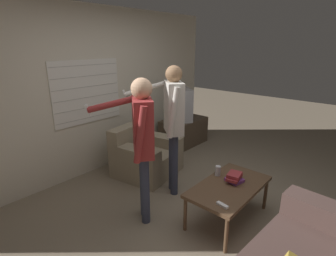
{
  "coord_description": "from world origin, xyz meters",
  "views": [
    {
      "loc": [
        -2.31,
        -1.51,
        2.0
      ],
      "look_at": [
        0.01,
        0.53,
        1.0
      ],
      "focal_mm": 28.0,
      "sensor_mm": 36.0,
      "label": 1
    }
  ],
  "objects_px": {
    "armchair_beige": "(145,155)",
    "person_left_standing": "(142,134)",
    "soda_can": "(218,171)",
    "spare_remote": "(222,205)",
    "coffee_table": "(229,188)",
    "book_stack": "(234,177)",
    "tv": "(184,104)",
    "person_right_standing": "(173,115)"
  },
  "relations": [
    {
      "from": "soda_can",
      "to": "coffee_table",
      "type": "bearing_deg",
      "value": -117.39
    },
    {
      "from": "coffee_table",
      "to": "tv",
      "type": "height_order",
      "value": "tv"
    },
    {
      "from": "person_right_standing",
      "to": "armchair_beige",
      "type": "bearing_deg",
      "value": 27.21
    },
    {
      "from": "person_left_standing",
      "to": "person_right_standing",
      "type": "bearing_deg",
      "value": -39.71
    },
    {
      "from": "person_left_standing",
      "to": "spare_remote",
      "type": "height_order",
      "value": "person_left_standing"
    },
    {
      "from": "armchair_beige",
      "to": "coffee_table",
      "type": "height_order",
      "value": "armchair_beige"
    },
    {
      "from": "coffee_table",
      "to": "person_left_standing",
      "type": "bearing_deg",
      "value": 130.44
    },
    {
      "from": "person_right_standing",
      "to": "spare_remote",
      "type": "bearing_deg",
      "value": -164.5
    },
    {
      "from": "armchair_beige",
      "to": "person_left_standing",
      "type": "bearing_deg",
      "value": 35.7
    },
    {
      "from": "coffee_table",
      "to": "tv",
      "type": "relative_size",
      "value": 1.67
    },
    {
      "from": "armchair_beige",
      "to": "book_stack",
      "type": "height_order",
      "value": "armchair_beige"
    },
    {
      "from": "soda_can",
      "to": "person_left_standing",
      "type": "bearing_deg",
      "value": 145.21
    },
    {
      "from": "book_stack",
      "to": "spare_remote",
      "type": "relative_size",
      "value": 1.92
    },
    {
      "from": "tv",
      "to": "spare_remote",
      "type": "relative_size",
      "value": 4.71
    },
    {
      "from": "tv",
      "to": "person_right_standing",
      "type": "distance_m",
      "value": 1.88
    },
    {
      "from": "book_stack",
      "to": "spare_remote",
      "type": "bearing_deg",
      "value": -164.33
    },
    {
      "from": "coffee_table",
      "to": "spare_remote",
      "type": "distance_m",
      "value": 0.44
    },
    {
      "from": "person_right_standing",
      "to": "book_stack",
      "type": "distance_m",
      "value": 1.08
    },
    {
      "from": "book_stack",
      "to": "spare_remote",
      "type": "height_order",
      "value": "book_stack"
    },
    {
      "from": "soda_can",
      "to": "tv",
      "type": "bearing_deg",
      "value": 48.72
    },
    {
      "from": "book_stack",
      "to": "spare_remote",
      "type": "xyz_separation_m",
      "value": [
        -0.52,
        -0.15,
        -0.04
      ]
    },
    {
      "from": "person_right_standing",
      "to": "spare_remote",
      "type": "xyz_separation_m",
      "value": [
        -0.45,
        -1.04,
        -0.65
      ]
    },
    {
      "from": "soda_can",
      "to": "book_stack",
      "type": "bearing_deg",
      "value": -90.9
    },
    {
      "from": "person_left_standing",
      "to": "spare_remote",
      "type": "bearing_deg",
      "value": -127.23
    },
    {
      "from": "armchair_beige",
      "to": "soda_can",
      "type": "xyz_separation_m",
      "value": [
        -0.07,
        -1.37,
        0.21
      ]
    },
    {
      "from": "person_left_standing",
      "to": "book_stack",
      "type": "height_order",
      "value": "person_left_standing"
    },
    {
      "from": "spare_remote",
      "to": "tv",
      "type": "bearing_deg",
      "value": 54.05
    },
    {
      "from": "armchair_beige",
      "to": "spare_remote",
      "type": "xyz_separation_m",
      "value": [
        -0.6,
        -1.75,
        0.16
      ]
    },
    {
      "from": "person_left_standing",
      "to": "book_stack",
      "type": "bearing_deg",
      "value": -96.42
    },
    {
      "from": "coffee_table",
      "to": "person_left_standing",
      "type": "distance_m",
      "value": 1.18
    },
    {
      "from": "tv",
      "to": "person_left_standing",
      "type": "distance_m",
      "value": 2.53
    },
    {
      "from": "armchair_beige",
      "to": "person_left_standing",
      "type": "height_order",
      "value": "person_left_standing"
    },
    {
      "from": "person_left_standing",
      "to": "spare_remote",
      "type": "relative_size",
      "value": 12.43
    },
    {
      "from": "person_right_standing",
      "to": "coffee_table",
      "type": "bearing_deg",
      "value": -143.62
    },
    {
      "from": "book_stack",
      "to": "person_right_standing",
      "type": "bearing_deg",
      "value": 94.62
    },
    {
      "from": "armchair_beige",
      "to": "soda_can",
      "type": "height_order",
      "value": "armchair_beige"
    },
    {
      "from": "coffee_table",
      "to": "person_right_standing",
      "type": "relative_size",
      "value": 0.61
    },
    {
      "from": "person_left_standing",
      "to": "coffee_table",
      "type": "bearing_deg",
      "value": -101.02
    },
    {
      "from": "armchair_beige",
      "to": "person_left_standing",
      "type": "relative_size",
      "value": 0.62
    },
    {
      "from": "person_left_standing",
      "to": "soda_can",
      "type": "relative_size",
      "value": 13.26
    },
    {
      "from": "coffee_table",
      "to": "person_left_standing",
      "type": "relative_size",
      "value": 0.63
    },
    {
      "from": "coffee_table",
      "to": "book_stack",
      "type": "height_order",
      "value": "book_stack"
    }
  ]
}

